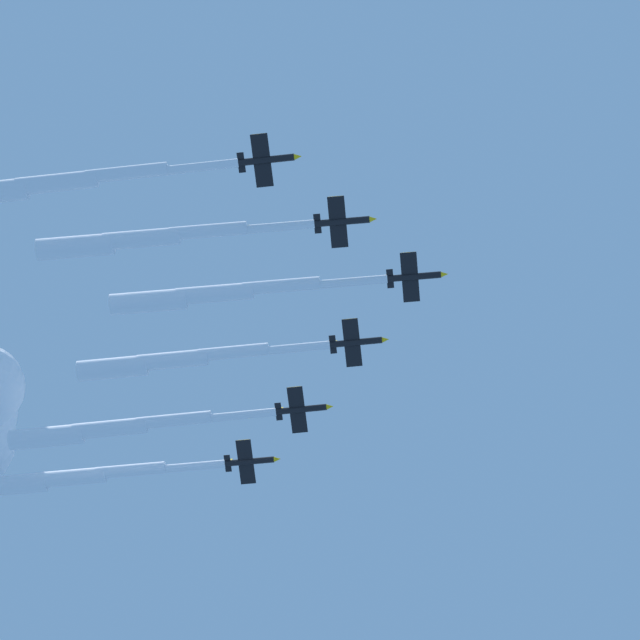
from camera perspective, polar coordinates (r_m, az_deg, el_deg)
jet_lead at (r=241.79m, az=-4.07°, el=1.00°), size 29.89×50.20×4.35m
jet_port_inner at (r=249.68m, az=-5.67°, el=-1.57°), size 29.31×47.52×4.40m
jet_starboard_inner at (r=236.91m, az=-6.88°, el=3.12°), size 29.33×49.39×4.33m
jet_port_mid at (r=257.75m, az=-8.11°, el=-4.20°), size 31.39×50.52×4.39m
jet_starboard_mid at (r=234.70m, az=-10.13°, el=5.23°), size 31.05×50.20×4.33m
jet_port_outer at (r=267.95m, az=-9.57°, el=-6.05°), size 29.99×49.01×4.38m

